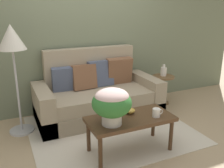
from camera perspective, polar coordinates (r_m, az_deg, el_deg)
The scene contains 11 objects.
ground_plane at distance 3.70m, azimuth -0.03°, elevation -10.67°, with size 14.00×14.00×0.00m, color tan.
wall_back at distance 4.32m, azimuth -6.25°, elevation 12.99°, with size 6.40×0.12×2.83m, color slate.
area_rug at distance 3.73m, azimuth -0.30°, elevation -10.32°, with size 2.24×1.89×0.01m, color beige.
couch at distance 4.10m, azimuth -3.41°, elevation -2.69°, with size 1.96×0.93×1.08m.
coffee_table at distance 3.08m, azimuth 4.15°, elevation -8.47°, with size 1.05×0.50×0.46m.
side_table at distance 4.67m, azimuth 11.46°, elevation -0.12°, with size 0.39×0.39×0.53m.
floor_lamp at distance 3.56m, azimuth -21.70°, elevation 8.10°, with size 0.37×0.37×1.52m.
potted_plant at distance 2.78m, azimuth -0.05°, elevation -4.24°, with size 0.45×0.45×0.42m.
coffee_mug at distance 3.09m, azimuth 10.07°, elevation -6.40°, with size 0.14×0.09×0.10m.
snack_bowl at distance 3.15m, azimuth 4.13°, elevation -6.04°, with size 0.13×0.13×0.07m.
table_vase at distance 4.62m, azimuth 11.62°, elevation 2.86°, with size 0.11×0.11×0.21m.
Camera 1 is at (-1.34, -2.98, 1.74)m, focal length 40.34 mm.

